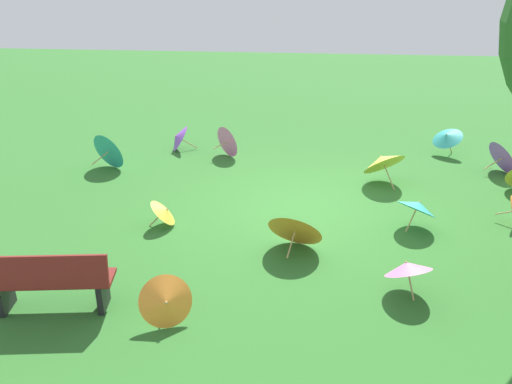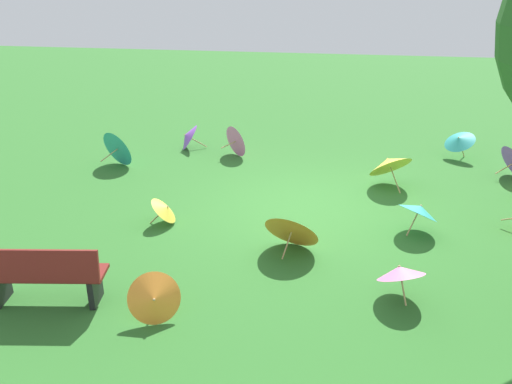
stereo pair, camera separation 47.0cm
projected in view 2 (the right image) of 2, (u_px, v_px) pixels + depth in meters
The scene contains 12 objects.
ground at pixel (305, 208), 10.01m from camera, with size 40.00×40.00×0.00m, color #2D6B28.
park_bench at pixel (43, 275), 6.95m from camera, with size 1.65×0.72×0.90m.
parasol_yellow_0 at pixel (389, 163), 10.80m from camera, with size 1.21×1.19×0.88m.
parasol_pink_0 at pixel (400, 272), 7.11m from camera, with size 0.90×0.89×0.63m.
parasol_yellow_2 at pixel (166, 209), 9.29m from camera, with size 0.58×0.64×0.53m.
parasol_teal_0 at pixel (120, 147), 12.01m from camera, with size 0.97×0.89×0.88m.
parasol_teal_1 at pixel (459, 140), 12.42m from camera, with size 0.98×0.98×0.71m.
parasol_purple_1 at pixel (187, 136), 13.16m from camera, with size 0.80×0.81×0.67m.
parasol_orange_2 at pixel (154, 299), 6.67m from camera, with size 0.79×0.73×0.67m.
parasol_pink_2 at pixel (238, 140), 12.65m from camera, with size 0.76×0.76×0.78m.
parasol_orange_3 at pixel (293, 228), 8.34m from camera, with size 1.03×0.88×0.80m.
parasol_teal_2 at pixel (419, 210), 8.91m from camera, with size 0.98×0.98×0.67m.
Camera 2 is at (-0.58, 9.13, 4.20)m, focal length 36.86 mm.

